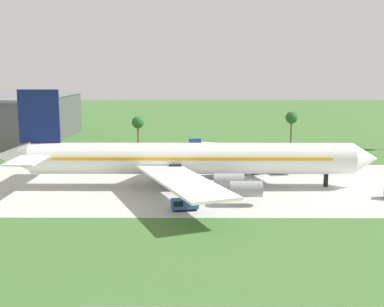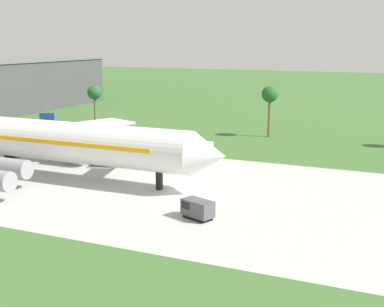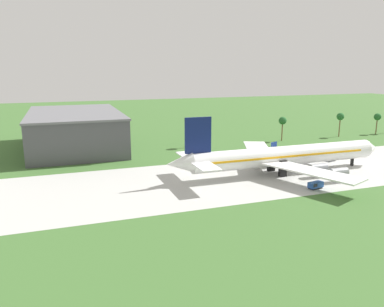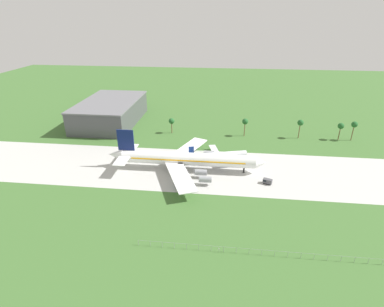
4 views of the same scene
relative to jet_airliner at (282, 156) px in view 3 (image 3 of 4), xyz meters
name	(u,v)px [view 3 (image 3 of 4)]	position (x,y,z in m)	size (l,w,h in m)	color
ground_plane	(357,164)	(31.54, 0.78, -5.70)	(600.00, 600.00, 0.00)	#3D662D
taxiway_strip	(357,164)	(31.54, 0.78, -5.69)	(320.00, 44.00, 0.02)	#B2B2AD
jet_airliner	(282,156)	(0.00, 0.00, 0.00)	(76.88, 59.79, 19.44)	white
regional_aircraft	(300,153)	(15.12, 12.02, -2.87)	(30.33, 27.53, 8.59)	silver
fuel_truck	(315,185)	(0.02, -17.01, -4.62)	(4.75, 2.83, 1.95)	black
terminal_building	(75,130)	(-60.63, 63.54, 2.01)	(36.72, 61.20, 15.39)	#47474C
palm_tree_row	(321,120)	(52.16, 47.84, 3.31)	(112.89, 3.60, 11.88)	brown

